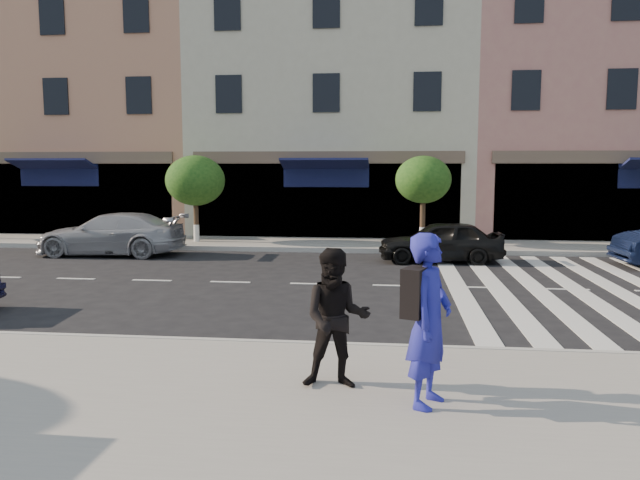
{
  "coord_description": "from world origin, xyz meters",
  "views": [
    {
      "loc": [
        1.89,
        -10.75,
        2.86
      ],
      "look_at": [
        0.53,
        1.33,
        1.4
      ],
      "focal_mm": 35.0,
      "sensor_mm": 36.0,
      "label": 1
    }
  ],
  "objects": [
    {
      "name": "car_far_left",
      "position": [
        -6.96,
        8.13,
        0.68
      ],
      "size": [
        4.69,
        1.98,
        1.35
      ],
      "primitive_type": "imported",
      "rotation": [
        0.0,
        0.0,
        -1.55
      ],
      "color": "#A2A2A7",
      "rests_on": "ground"
    },
    {
      "name": "walker",
      "position": [
        1.26,
        -3.37,
        1.01
      ],
      "size": [
        0.88,
        0.71,
        1.72
      ],
      "primitive_type": "imported",
      "rotation": [
        0.0,
        0.0,
        0.07
      ],
      "color": "black",
      "rests_on": "sidewalk_near"
    },
    {
      "name": "photographer",
      "position": [
        2.35,
        -3.82,
        1.13
      ],
      "size": [
        0.71,
        0.84,
        1.97
      ],
      "primitive_type": "imported",
      "rotation": [
        0.0,
        0.0,
        1.18
      ],
      "color": "#21239B",
      "rests_on": "sidewalk_near"
    },
    {
      "name": "building_centre",
      "position": [
        -0.5,
        17.0,
        5.5
      ],
      "size": [
        11.0,
        9.0,
        11.0
      ],
      "primitive_type": "cube",
      "color": "beige",
      "rests_on": "ground"
    },
    {
      "name": "street_tree_c",
      "position": [
        3.0,
        10.8,
        2.36
      ],
      "size": [
        1.9,
        1.9,
        3.04
      ],
      "color": "#473323",
      "rests_on": "sidewalk_far"
    },
    {
      "name": "building_west_mid",
      "position": [
        -11.0,
        17.0,
        7.0
      ],
      "size": [
        10.0,
        9.0,
        14.0
      ],
      "primitive_type": "cube",
      "color": "tan",
      "rests_on": "ground"
    },
    {
      "name": "car_far_mid",
      "position": [
        3.39,
        7.85,
        0.62
      ],
      "size": [
        3.72,
        1.66,
        1.24
      ],
      "primitive_type": "imported",
      "rotation": [
        0.0,
        0.0,
        -1.52
      ],
      "color": "black",
      "rests_on": "ground"
    },
    {
      "name": "sidewalk_far",
      "position": [
        0.0,
        11.0,
        0.07
      ],
      "size": [
        60.0,
        3.0,
        0.15
      ],
      "primitive_type": "cube",
      "color": "gray",
      "rests_on": "ground"
    },
    {
      "name": "ground",
      "position": [
        0.0,
        0.0,
        0.0
      ],
      "size": [
        120.0,
        120.0,
        0.0
      ],
      "primitive_type": "plane",
      "color": "black",
      "rests_on": "ground"
    },
    {
      "name": "sidewalk_near",
      "position": [
        0.0,
        -3.75,
        0.07
      ],
      "size": [
        60.0,
        4.5,
        0.15
      ],
      "primitive_type": "cube",
      "color": "gray",
      "rests_on": "ground"
    },
    {
      "name": "street_tree_wb",
      "position": [
        -5.0,
        10.8,
        2.31
      ],
      "size": [
        2.1,
        2.1,
        3.06
      ],
      "color": "#473323",
      "rests_on": "sidewalk_far"
    },
    {
      "name": "building_east_mid",
      "position": [
        11.5,
        17.0,
        6.5
      ],
      "size": [
        13.0,
        9.0,
        13.0
      ],
      "primitive_type": "cube",
      "color": "tan",
      "rests_on": "ground"
    }
  ]
}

